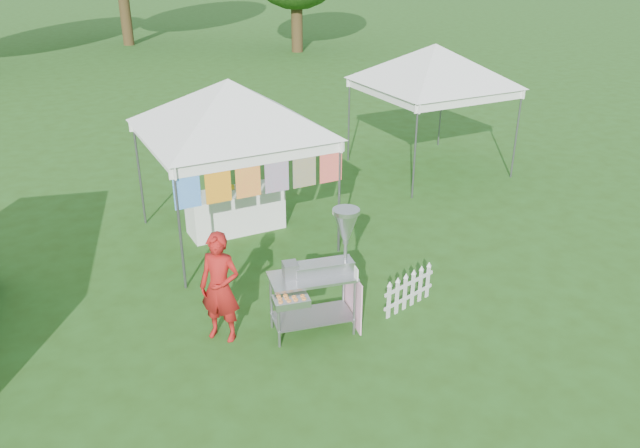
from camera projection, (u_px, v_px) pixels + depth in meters
ground at (322, 330)px, 9.08m from camera, size 120.00×120.00×0.00m
canopy_main at (228, 79)px, 10.65m from camera, size 4.24×4.24×3.45m
canopy_right at (436, 44)px, 14.14m from camera, size 4.24×4.24×3.45m
donut_cart at (326, 263)px, 8.64m from camera, size 1.45×0.89×1.84m
vendor at (220, 287)px, 8.58m from camera, size 0.70×0.69×1.63m
picket_fence at (409, 291)px, 9.51m from camera, size 1.05×0.29×0.56m
display_table at (236, 211)px, 12.00m from camera, size 1.80×0.70×0.81m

